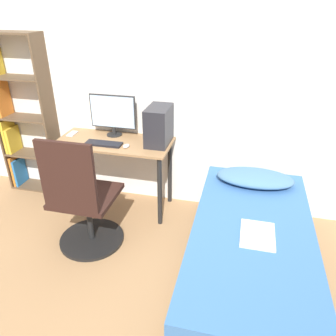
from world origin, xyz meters
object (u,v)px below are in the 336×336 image
(monitor, at_px, (113,114))
(pc_tower, at_px, (159,126))
(office_chair, at_px, (84,207))
(keyboard, at_px, (104,144))
(bookshelf, at_px, (19,118))
(bed, at_px, (250,253))

(monitor, height_order, pc_tower, monitor)
(office_chair, xyz_separation_m, pc_tower, (0.46, 0.73, 0.50))
(monitor, relative_size, keyboard, 1.34)
(bookshelf, distance_m, office_chair, 1.42)
(bookshelf, bearing_deg, bed, -18.42)
(monitor, distance_m, keyboard, 0.33)
(bookshelf, relative_size, office_chair, 1.58)
(bookshelf, relative_size, keyboard, 4.84)
(bookshelf, bearing_deg, office_chair, -36.14)
(office_chair, height_order, bed, office_chair)
(keyboard, bearing_deg, bookshelf, 167.56)
(keyboard, xyz_separation_m, pc_tower, (0.50, 0.16, 0.17))
(monitor, relative_size, pc_tower, 1.33)
(bookshelf, distance_m, monitor, 1.08)
(office_chair, height_order, pc_tower, pc_tower)
(bookshelf, height_order, bed, bookshelf)
(office_chair, relative_size, pc_tower, 3.03)
(bookshelf, height_order, keyboard, bookshelf)
(office_chair, xyz_separation_m, monitor, (-0.03, 0.82, 0.55))
(monitor, height_order, keyboard, monitor)
(bookshelf, xyz_separation_m, bed, (2.48, -0.82, -0.60))
(bookshelf, bearing_deg, monitor, 1.07)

